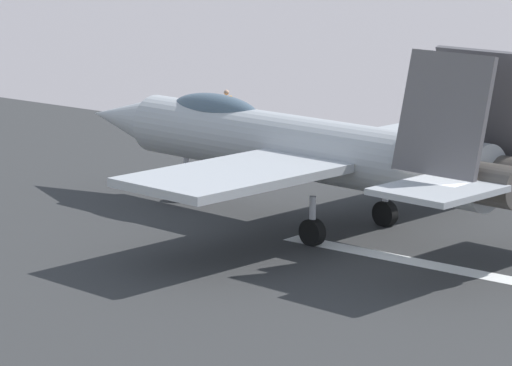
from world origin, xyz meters
TOP-DOWN VIEW (x-y plane):
  - ground_plane at (0.00, 0.00)m, footprint 400.00×400.00m
  - runway_strip at (-0.02, 0.00)m, footprint 240.00×26.00m
  - fighter_jet at (5.51, -1.45)m, footprint 17.58×13.89m
  - crew_person at (18.10, -12.68)m, footprint 0.35×0.69m
  - marker_cone_mid at (14.35, -12.09)m, footprint 0.44×0.44m

SIDE VIEW (x-z plane):
  - ground_plane at x=0.00m, z-range 0.00..0.00m
  - runway_strip at x=-0.02m, z-range 0.00..0.02m
  - marker_cone_mid at x=14.35m, z-range 0.00..0.55m
  - crew_person at x=18.10m, z-range 0.00..1.70m
  - fighter_jet at x=5.51m, z-range -0.40..5.18m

